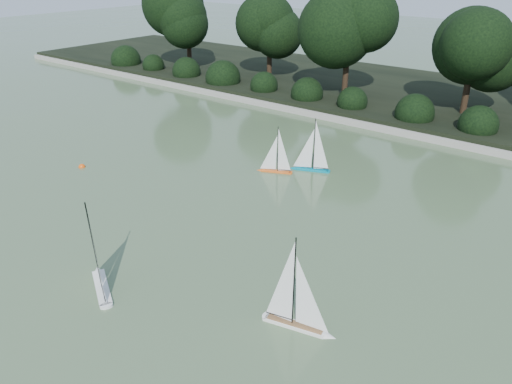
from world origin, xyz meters
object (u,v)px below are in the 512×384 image
at_px(sailboat_white_b, 301,315).
at_px(sailboat_teal, 309,162).
at_px(sailboat_orange, 273,164).
at_px(race_buoy, 82,167).
at_px(sailboat_white_a, 99,272).

bearing_deg(sailboat_white_b, sailboat_teal, 121.58).
relative_size(sailboat_white_b, sailboat_orange, 1.24).
height_order(sailboat_white_b, sailboat_teal, sailboat_white_b).
bearing_deg(race_buoy, sailboat_orange, 34.60).
distance_m(sailboat_teal, race_buoy, 5.71).
distance_m(sailboat_white_b, sailboat_teal, 5.87).
relative_size(sailboat_white_a, sailboat_orange, 1.35).
bearing_deg(sailboat_teal, sailboat_white_a, -90.19).
xyz_separation_m(sailboat_white_a, race_buoy, (-4.59, 2.77, -0.27)).
height_order(sailboat_white_a, sailboat_orange, sailboat_white_a).
bearing_deg(sailboat_white_a, sailboat_orange, 96.24).
xyz_separation_m(sailboat_white_a, sailboat_orange, (-0.60, 5.52, -0.07)).
height_order(sailboat_teal, race_buoy, sailboat_teal).
height_order(sailboat_white_b, race_buoy, sailboat_white_b).
bearing_deg(sailboat_white_b, race_buoy, 168.02).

